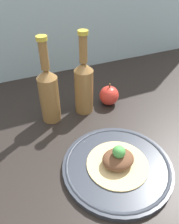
# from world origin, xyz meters

# --- Properties ---
(ground_plane) EXTENTS (1.80, 1.10, 0.04)m
(ground_plane) POSITION_xyz_m (0.00, 0.00, -0.02)
(ground_plane) COLOR black
(plate) EXTENTS (0.30, 0.30, 0.02)m
(plate) POSITION_xyz_m (0.02, -0.09, 0.01)
(plate) COLOR #2D333D
(plate) RESTS_ON ground_plane
(plated_food) EXTENTS (0.17, 0.17, 0.07)m
(plated_food) POSITION_xyz_m (0.02, -0.09, 0.03)
(plated_food) COLOR #D6BC7F
(plated_food) RESTS_ON plate
(cider_bottle_left) EXTENTS (0.06, 0.06, 0.29)m
(cider_bottle_left) POSITION_xyz_m (-0.08, 0.19, 0.11)
(cider_bottle_left) COLOR olive
(cider_bottle_left) RESTS_ON ground_plane
(cider_bottle_right) EXTENTS (0.06, 0.06, 0.29)m
(cider_bottle_right) POSITION_xyz_m (0.04, 0.19, 0.11)
(cider_bottle_right) COLOR olive
(cider_bottle_right) RESTS_ON ground_plane
(apple) EXTENTS (0.07, 0.07, 0.09)m
(apple) POSITION_xyz_m (0.14, 0.19, 0.04)
(apple) COLOR red
(apple) RESTS_ON ground_plane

